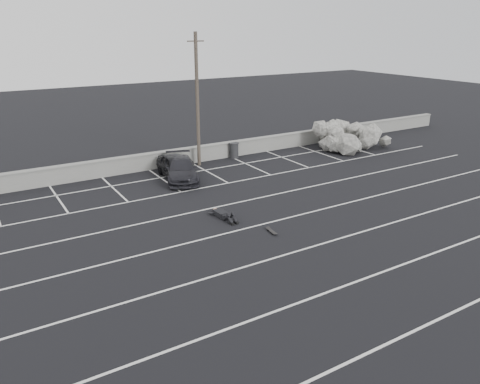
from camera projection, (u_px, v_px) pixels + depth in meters
ground at (316, 246)px, 19.43m from camera, size 120.00×120.00×0.00m
seawall at (177, 157)px, 30.51m from camera, size 50.00×0.45×1.06m
stall_lines at (256, 212)px, 22.94m from camera, size 36.00×20.05×0.01m
car_left at (177, 167)px, 27.88m from camera, size 1.99×4.18×1.38m
car_right at (181, 169)px, 27.62m from camera, size 3.15×4.74×1.28m
utility_pole at (197, 101)px, 29.24m from camera, size 1.11×0.22×8.31m
trash_bin at (234, 150)px, 32.20m from camera, size 0.81×0.81×1.06m
riprap_pile at (347, 138)px, 34.74m from camera, size 5.77×5.02×1.70m
person at (221, 211)px, 22.38m from camera, size 1.16×2.55×0.50m
skateboard at (272, 231)px, 20.65m from camera, size 0.26×0.70×0.08m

